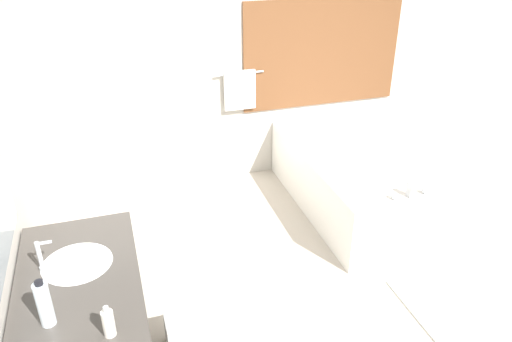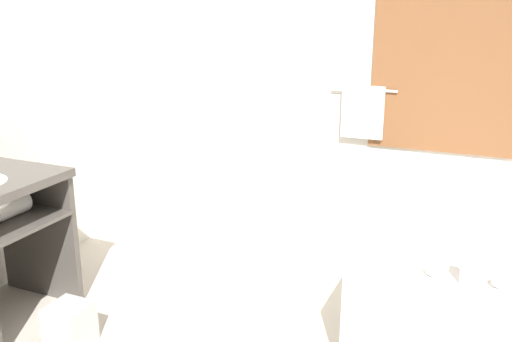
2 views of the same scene
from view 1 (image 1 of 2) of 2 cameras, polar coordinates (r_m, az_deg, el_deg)
name	(u,v)px [view 1 (image 1 of 2)]	position (r m, az deg, el deg)	size (l,w,h in m)	color
ground_plane	(359,302)	(3.92, 11.74, -14.45)	(16.00, 16.00, 0.00)	beige
wall_back_with_blinds	(268,49)	(5.11, 1.39, 13.72)	(7.40, 0.13, 2.70)	silver
vanity_counter	(85,317)	(2.99, -18.91, -15.49)	(0.64, 1.30, 0.87)	#4C4742
sink_faucet	(40,256)	(2.94, -23.41, -8.95)	(0.09, 0.04, 0.18)	silver
bathtub	(357,177)	(4.88, 11.44, -0.62)	(1.06, 1.88, 0.69)	white
water_bottle_1	(44,304)	(2.57, -23.05, -13.79)	(0.07, 0.07, 0.26)	white
soap_dispenser	(108,323)	(2.46, -16.51, -16.30)	(0.06, 0.06, 0.17)	white
waste_bin	(182,333)	(3.50, -8.43, -17.82)	(0.21, 0.21, 0.23)	#B2B2B2
bath_mat	(441,310)	(4.00, 20.43, -14.71)	(0.44, 0.81, 0.02)	white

